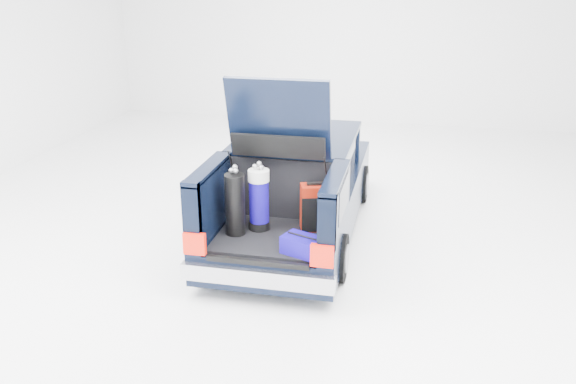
% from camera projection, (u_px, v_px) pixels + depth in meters
% --- Properties ---
extents(ground, '(14.00, 14.00, 0.00)m').
position_uv_depth(ground, '(295.00, 232.00, 9.04)').
color(ground, white).
rests_on(ground, ground).
extents(car, '(1.87, 4.65, 2.47)m').
position_uv_depth(car, '(297.00, 187.00, 8.91)').
color(car, black).
rests_on(car, ground).
extents(red_suitcase, '(0.43, 0.35, 0.62)m').
position_uv_depth(red_suitcase, '(316.00, 207.00, 7.55)').
color(red_suitcase, '#761003').
rests_on(red_suitcase, car).
extents(black_golf_bag, '(0.31, 0.34, 0.87)m').
position_uv_depth(black_golf_bag, '(235.00, 204.00, 7.37)').
color(black_golf_bag, black).
rests_on(black_golf_bag, car).
extents(blue_golf_bag, '(0.32, 0.32, 0.88)m').
position_uv_depth(blue_golf_bag, '(259.00, 199.00, 7.53)').
color(blue_golf_bag, black).
rests_on(blue_golf_bag, car).
extents(blue_duffel, '(0.51, 0.42, 0.23)m').
position_uv_depth(blue_duffel, '(302.00, 245.00, 6.97)').
color(blue_duffel, '#110580').
rests_on(blue_duffel, car).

